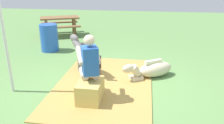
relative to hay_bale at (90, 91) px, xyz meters
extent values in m
plane|color=#608C4C|center=(0.73, -0.26, -0.21)|extent=(24.00, 24.00, 0.00)
cube|color=#AD8C47|center=(0.78, -0.13, -0.19)|extent=(3.29, 2.07, 0.02)
cube|color=tan|center=(0.00, 0.00, 0.00)|extent=(0.63, 0.44, 0.41)
cylinder|color=beige|center=(0.19, 0.17, 0.28)|extent=(0.42, 0.29, 0.14)
cylinder|color=beige|center=(0.38, 0.25, 0.00)|extent=(0.11, 0.11, 0.41)
cube|color=black|center=(0.38, 0.25, -0.18)|extent=(0.24, 0.18, 0.06)
cylinder|color=beige|center=(0.27, -0.01, 0.28)|extent=(0.42, 0.29, 0.14)
cylinder|color=beige|center=(0.46, 0.07, 0.00)|extent=(0.11, 0.11, 0.41)
cube|color=black|center=(0.46, 0.07, -0.18)|extent=(0.24, 0.18, 0.06)
cube|color=#2659B2|center=(0.05, 0.00, 0.61)|extent=(0.39, 0.38, 0.52)
cylinder|color=beige|center=(0.15, 0.22, 0.66)|extent=(0.49, 0.28, 0.26)
cylinder|color=beige|center=(0.28, -0.07, 0.66)|extent=(0.49, 0.28, 0.26)
sphere|color=beige|center=(0.05, 0.00, 0.99)|extent=(0.20, 0.20, 0.20)
ellipsoid|color=slate|center=(1.24, 0.34, 0.31)|extent=(0.82, 0.83, 0.34)
cylinder|color=slate|center=(1.37, 0.61, -0.03)|extent=(0.09, 0.09, 0.35)
cylinder|color=slate|center=(1.51, 0.47, -0.03)|extent=(0.09, 0.09, 0.35)
cylinder|color=slate|center=(0.97, 0.21, -0.03)|extent=(0.09, 0.09, 0.35)
cylinder|color=slate|center=(1.12, 0.07, -0.03)|extent=(0.09, 0.09, 0.35)
cylinder|color=slate|center=(1.59, 0.69, 0.41)|extent=(0.38, 0.39, 0.33)
ellipsoid|color=slate|center=(1.72, 0.82, 0.57)|extent=(0.34, 0.34, 0.20)
cube|color=#3A3838|center=(1.24, 0.34, 0.50)|extent=(0.46, 0.47, 0.08)
cylinder|color=#3A3838|center=(0.91, 0.00, 0.26)|extent=(0.07, 0.07, 0.30)
ellipsoid|color=beige|center=(1.38, -1.26, -0.03)|extent=(0.82, 0.95, 0.36)
cube|color=beige|center=(1.08, -0.81, -0.16)|extent=(0.36, 0.37, 0.10)
cylinder|color=beige|center=(1.07, -0.79, 0.03)|extent=(0.31, 0.34, 0.30)
ellipsoid|color=beige|center=(0.97, -0.64, 0.11)|extent=(0.30, 0.34, 0.20)
cube|color=#F2EDC5|center=(1.34, -1.19, 0.17)|extent=(0.31, 0.41, 0.08)
cylinder|color=blue|center=(2.96, 2.06, 0.22)|extent=(0.56, 0.56, 0.86)
cylinder|color=silver|center=(0.15, 1.70, 1.04)|extent=(0.06, 0.06, 2.50)
cube|color=brown|center=(5.04, 2.47, 0.51)|extent=(1.25, 1.65, 0.06)
cube|color=brown|center=(5.52, 2.68, 0.23)|extent=(0.83, 1.47, 0.05)
cube|color=brown|center=(4.55, 2.25, 0.23)|extent=(0.83, 1.47, 0.05)
cube|color=brown|center=(4.56, 2.86, 0.14)|extent=(0.08, 0.08, 0.69)
cube|color=brown|center=(5.07, 3.08, 0.14)|extent=(0.08, 0.08, 0.69)
cube|color=brown|center=(5.00, 1.85, 0.14)|extent=(0.08, 0.08, 0.69)
cube|color=brown|center=(5.52, 2.08, 0.14)|extent=(0.08, 0.08, 0.69)
camera|label=1|loc=(-3.79, -0.99, 2.03)|focal=36.78mm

